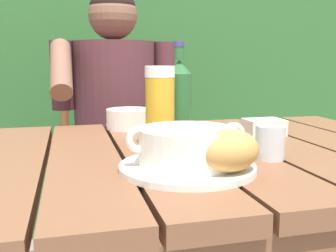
{
  "coord_description": "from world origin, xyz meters",
  "views": [
    {
      "loc": [
        -0.19,
        -0.87,
        0.96
      ],
      "look_at": [
        0.01,
        -0.08,
        0.83
      ],
      "focal_mm": 41.81,
      "sensor_mm": 36.0,
      "label": 1
    }
  ],
  "objects_px": {
    "soup_bowl": "(187,145)",
    "beer_glass": "(160,107)",
    "bread_roll": "(229,151)",
    "butter_tub": "(264,127)",
    "water_glass_small": "(270,143)",
    "diner_bowl": "(129,119)",
    "chair_near_diner": "(112,169)",
    "beer_bottle": "(179,101)",
    "table_knife": "(225,150)",
    "person_eating": "(116,121)",
    "serving_plate": "(187,167)"
  },
  "relations": [
    {
      "from": "beer_bottle",
      "to": "table_knife",
      "type": "bearing_deg",
      "value": -57.13
    },
    {
      "from": "soup_bowl",
      "to": "beer_glass",
      "type": "height_order",
      "value": "beer_glass"
    },
    {
      "from": "beer_glass",
      "to": "soup_bowl",
      "type": "bearing_deg",
      "value": -88.7
    },
    {
      "from": "person_eating",
      "to": "water_glass_small",
      "type": "bearing_deg",
      "value": -73.71
    },
    {
      "from": "butter_tub",
      "to": "table_knife",
      "type": "height_order",
      "value": "butter_tub"
    },
    {
      "from": "serving_plate",
      "to": "diner_bowl",
      "type": "xyz_separation_m",
      "value": [
        -0.04,
        0.49,
        0.02
      ]
    },
    {
      "from": "chair_near_diner",
      "to": "soup_bowl",
      "type": "bearing_deg",
      "value": -88.03
    },
    {
      "from": "chair_near_diner",
      "to": "table_knife",
      "type": "distance_m",
      "value": 0.96
    },
    {
      "from": "person_eating",
      "to": "beer_bottle",
      "type": "relative_size",
      "value": 4.92
    },
    {
      "from": "person_eating",
      "to": "bread_roll",
      "type": "bearing_deg",
      "value": -83.96
    },
    {
      "from": "beer_glass",
      "to": "butter_tub",
      "type": "relative_size",
      "value": 1.85
    },
    {
      "from": "serving_plate",
      "to": "beer_bottle",
      "type": "height_order",
      "value": "beer_bottle"
    },
    {
      "from": "person_eating",
      "to": "beer_glass",
      "type": "xyz_separation_m",
      "value": [
        0.03,
        -0.63,
        0.12
      ]
    },
    {
      "from": "person_eating",
      "to": "soup_bowl",
      "type": "height_order",
      "value": "person_eating"
    },
    {
      "from": "chair_near_diner",
      "to": "serving_plate",
      "type": "relative_size",
      "value": 3.65
    },
    {
      "from": "beer_glass",
      "to": "chair_near_diner",
      "type": "bearing_deg",
      "value": 92.13
    },
    {
      "from": "soup_bowl",
      "to": "beer_bottle",
      "type": "bearing_deg",
      "value": 77.7
    },
    {
      "from": "person_eating",
      "to": "beer_glass",
      "type": "height_order",
      "value": "person_eating"
    },
    {
      "from": "butter_tub",
      "to": "diner_bowl",
      "type": "bearing_deg",
      "value": 149.89
    },
    {
      "from": "soup_bowl",
      "to": "diner_bowl",
      "type": "height_order",
      "value": "soup_bowl"
    },
    {
      "from": "table_knife",
      "to": "diner_bowl",
      "type": "xyz_separation_m",
      "value": [
        -0.17,
        0.36,
        0.03
      ]
    },
    {
      "from": "bread_roll",
      "to": "table_knife",
      "type": "distance_m",
      "value": 0.21
    },
    {
      "from": "beer_bottle",
      "to": "diner_bowl",
      "type": "bearing_deg",
      "value": 110.13
    },
    {
      "from": "butter_tub",
      "to": "water_glass_small",
      "type": "bearing_deg",
      "value": -115.47
    },
    {
      "from": "soup_bowl",
      "to": "beer_glass",
      "type": "xyz_separation_m",
      "value": [
        -0.0,
        0.21,
        0.05
      ]
    },
    {
      "from": "person_eating",
      "to": "chair_near_diner",
      "type": "bearing_deg",
      "value": 89.19
    },
    {
      "from": "chair_near_diner",
      "to": "soup_bowl",
      "type": "distance_m",
      "value": 1.08
    },
    {
      "from": "serving_plate",
      "to": "butter_tub",
      "type": "relative_size",
      "value": 2.47
    },
    {
      "from": "soup_bowl",
      "to": "table_knife",
      "type": "distance_m",
      "value": 0.19
    },
    {
      "from": "person_eating",
      "to": "table_knife",
      "type": "relative_size",
      "value": 8.89
    },
    {
      "from": "serving_plate",
      "to": "table_knife",
      "type": "bearing_deg",
      "value": 44.26
    },
    {
      "from": "diner_bowl",
      "to": "bread_roll",
      "type": "bearing_deg",
      "value": -80.63
    },
    {
      "from": "chair_near_diner",
      "to": "person_eating",
      "type": "distance_m",
      "value": 0.32
    },
    {
      "from": "soup_bowl",
      "to": "bread_roll",
      "type": "relative_size",
      "value": 1.61
    },
    {
      "from": "beer_bottle",
      "to": "butter_tub",
      "type": "bearing_deg",
      "value": 9.12
    },
    {
      "from": "table_knife",
      "to": "bread_roll",
      "type": "bearing_deg",
      "value": -111.03
    },
    {
      "from": "bread_roll",
      "to": "beer_glass",
      "type": "bearing_deg",
      "value": 102.68
    },
    {
      "from": "butter_tub",
      "to": "diner_bowl",
      "type": "distance_m",
      "value": 0.4
    },
    {
      "from": "butter_tub",
      "to": "serving_plate",
      "type": "bearing_deg",
      "value": -137.26
    },
    {
      "from": "bread_roll",
      "to": "butter_tub",
      "type": "distance_m",
      "value": 0.44
    },
    {
      "from": "beer_glass",
      "to": "water_glass_small",
      "type": "distance_m",
      "value": 0.27
    },
    {
      "from": "serving_plate",
      "to": "soup_bowl",
      "type": "bearing_deg",
      "value": 0.0
    },
    {
      "from": "bread_roll",
      "to": "beer_glass",
      "type": "distance_m",
      "value": 0.28
    },
    {
      "from": "water_glass_small",
      "to": "beer_glass",
      "type": "bearing_deg",
      "value": 139.59
    },
    {
      "from": "serving_plate",
      "to": "beer_glass",
      "type": "xyz_separation_m",
      "value": [
        -0.0,
        0.21,
        0.09
      ]
    },
    {
      "from": "chair_near_diner",
      "to": "soup_bowl",
      "type": "xyz_separation_m",
      "value": [
        0.04,
        -1.03,
        0.33
      ]
    },
    {
      "from": "soup_bowl",
      "to": "table_knife",
      "type": "relative_size",
      "value": 1.68
    },
    {
      "from": "person_eating",
      "to": "soup_bowl",
      "type": "relative_size",
      "value": 5.31
    },
    {
      "from": "beer_glass",
      "to": "butter_tub",
      "type": "bearing_deg",
      "value": 14.55
    },
    {
      "from": "chair_near_diner",
      "to": "beer_bottle",
      "type": "height_order",
      "value": "beer_bottle"
    }
  ]
}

